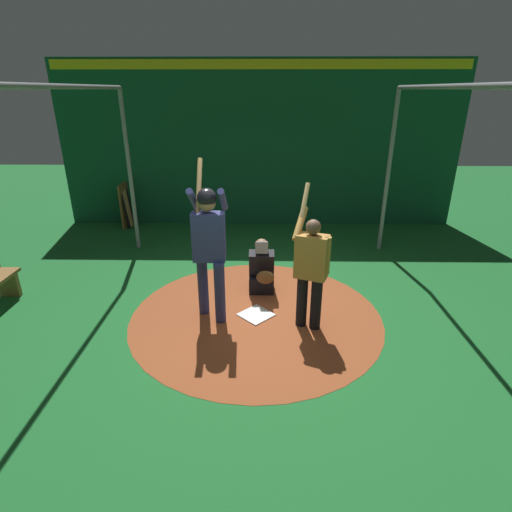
% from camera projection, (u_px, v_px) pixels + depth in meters
% --- Properties ---
extents(ground_plane, '(25.27, 25.27, 0.00)m').
position_uv_depth(ground_plane, '(256.00, 315.00, 5.88)').
color(ground_plane, '#1E6B2D').
extents(dirt_circle, '(3.66, 3.66, 0.01)m').
position_uv_depth(dirt_circle, '(256.00, 315.00, 5.88)').
color(dirt_circle, '#9E4C28').
rests_on(dirt_circle, ground).
extents(home_plate, '(0.59, 0.59, 0.01)m').
position_uv_depth(home_plate, '(256.00, 315.00, 5.87)').
color(home_plate, white).
rests_on(home_plate, dirt_circle).
extents(batter, '(0.68, 0.49, 2.23)m').
position_uv_depth(batter, '(209.00, 241.00, 5.40)').
color(batter, navy).
rests_on(batter, ground).
extents(catcher, '(0.58, 0.40, 0.92)m').
position_uv_depth(catcher, '(262.00, 271.00, 6.45)').
color(catcher, black).
rests_on(catcher, ground).
extents(visitor, '(0.65, 0.51, 1.95)m').
position_uv_depth(visitor, '(311.00, 267.00, 5.27)').
color(visitor, black).
rests_on(visitor, ground).
extents(back_wall, '(0.22, 9.27, 3.73)m').
position_uv_depth(back_wall, '(259.00, 145.00, 9.29)').
color(back_wall, '#145133').
rests_on(back_wall, ground).
extents(cage_frame, '(5.54, 5.15, 3.15)m').
position_uv_depth(cage_frame, '(256.00, 166.00, 5.04)').
color(cage_frame, gray).
rests_on(cage_frame, ground).
extents(bat_rack, '(0.82, 0.20, 1.05)m').
position_uv_depth(bat_rack, '(127.00, 205.00, 9.65)').
color(bat_rack, olive).
rests_on(bat_rack, ground).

